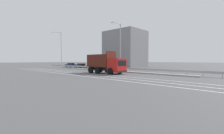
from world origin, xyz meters
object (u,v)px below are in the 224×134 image
(dump_truck, at_px, (109,66))
(parked_car_0, at_px, (71,65))
(median_road_sign, at_px, (108,65))
(street_lamp_1, at_px, (120,45))
(parked_car_1, at_px, (81,65))
(parked_car_2, at_px, (93,66))
(street_lamp_0, at_px, (61,48))
(parked_car_3, at_px, (107,66))

(dump_truck, height_order, parked_car_0, dump_truck)
(median_road_sign, xyz_separation_m, street_lamp_1, (3.50, -0.30, 3.72))
(parked_car_1, distance_m, parked_car_2, 4.98)
(street_lamp_0, distance_m, parked_car_1, 7.69)
(median_road_sign, bearing_deg, street_lamp_0, -179.94)
(dump_truck, xyz_separation_m, street_lamp_0, (-23.79, 4.11, 4.42))
(median_road_sign, height_order, parked_car_0, median_road_sign)
(dump_truck, height_order, median_road_sign, dump_truck)
(street_lamp_1, bearing_deg, street_lamp_0, 179.31)
(median_road_sign, distance_m, street_lamp_0, 19.75)
(street_lamp_1, height_order, parked_car_1, street_lamp_1)
(parked_car_1, bearing_deg, street_lamp_0, 146.38)
(dump_truck, relative_size, parked_car_2, 1.58)
(parked_car_0, relative_size, parked_car_3, 0.96)
(median_road_sign, height_order, parked_car_1, median_road_sign)
(parked_car_0, bearing_deg, median_road_sign, -103.64)
(street_lamp_1, distance_m, parked_car_3, 10.62)
(median_road_sign, bearing_deg, parked_car_2, 155.46)
(dump_truck, height_order, parked_car_2, dump_truck)
(median_road_sign, height_order, parked_car_3, median_road_sign)
(dump_truck, distance_m, parked_car_1, 22.12)
(street_lamp_0, relative_size, street_lamp_1, 1.15)
(street_lamp_0, relative_size, parked_car_3, 2.43)
(dump_truck, xyz_separation_m, parked_car_0, (-26.17, 8.80, -0.61))
(parked_car_1, bearing_deg, median_road_sign, -102.94)
(parked_car_3, bearing_deg, street_lamp_0, 103.07)
(parked_car_1, distance_m, parked_car_3, 10.91)
(median_road_sign, distance_m, parked_car_0, 22.14)
(median_road_sign, relative_size, street_lamp_1, 0.27)
(median_road_sign, xyz_separation_m, parked_car_3, (-4.87, 4.64, -0.57))
(parked_car_0, bearing_deg, street_lamp_1, -102.63)
(parked_car_1, bearing_deg, parked_car_3, -86.46)
(median_road_sign, height_order, street_lamp_0, street_lamp_0)
(median_road_sign, bearing_deg, parked_car_1, 163.72)
(parked_car_1, bearing_deg, parked_car_0, 92.68)
(street_lamp_1, distance_m, parked_car_2, 15.83)
(street_lamp_1, xyz_separation_m, parked_car_0, (-25.13, 4.97, -4.35))
(dump_truck, relative_size, street_lamp_0, 0.69)
(street_lamp_1, relative_size, parked_car_2, 1.99)
(parked_car_1, bearing_deg, street_lamp_1, -100.93)
(street_lamp_0, bearing_deg, parked_car_0, 116.89)
(street_lamp_1, relative_size, parked_car_0, 2.19)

